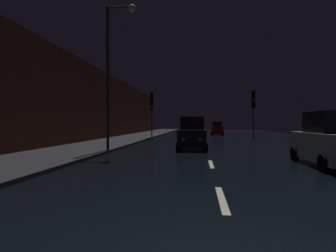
{
  "coord_description": "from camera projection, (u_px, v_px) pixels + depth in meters",
  "views": [
    {
      "loc": [
        -0.51,
        -3.17,
        1.67
      ],
      "look_at": [
        -3.22,
        21.54,
        1.4
      ],
      "focal_mm": 29.76,
      "sensor_mm": 36.0,
      "label": 1
    }
  ],
  "objects": [
    {
      "name": "sidewalk_left",
      "position": [
        128.0,
        139.0,
        28.31
      ],
      "size": [
        4.4,
        84.0,
        0.15
      ],
      "primitive_type": "cube",
      "color": "#28282B",
      "rests_on": "ground"
    },
    {
      "name": "lane_centerline",
      "position": [
        210.0,
        162.0,
        11.94
      ],
      "size": [
        0.16,
        14.61,
        0.01
      ],
      "color": "beige",
      "rests_on": "ground"
    },
    {
      "name": "traffic_light_far_right",
      "position": [
        253.0,
        104.0,
        29.99
      ],
      "size": [
        0.34,
        0.47,
        5.16
      ],
      "rotation": [
        0.0,
        0.0,
        -1.47
      ],
      "color": "#38383A",
      "rests_on": "ground"
    },
    {
      "name": "traffic_light_far_left",
      "position": [
        152.0,
        105.0,
        29.1
      ],
      "size": [
        0.34,
        0.47,
        4.89
      ],
      "rotation": [
        0.0,
        0.0,
        -1.46
      ],
      "color": "#38383A",
      "rests_on": "ground"
    },
    {
      "name": "ground",
      "position": [
        204.0,
        140.0,
        27.47
      ],
      "size": [
        27.75,
        84.0,
        0.02
      ],
      "primitive_type": "cube",
      "color": "black"
    },
    {
      "name": "building_facade_left",
      "position": [
        90.0,
        104.0,
        25.07
      ],
      "size": [
        0.8,
        63.0,
        6.84
      ],
      "primitive_type": "cube",
      "color": "#472319",
      "rests_on": "ground"
    },
    {
      "name": "car_parked_right_near",
      "position": [
        331.0,
        141.0,
        10.71
      ],
      "size": [
        1.94,
        4.19,
        2.11
      ],
      "rotation": [
        0.0,
        0.0,
        1.57
      ],
      "color": "silver",
      "rests_on": "ground"
    },
    {
      "name": "car_approaching_headlights",
      "position": [
        192.0,
        134.0,
        17.98
      ],
      "size": [
        1.89,
        4.1,
        2.07
      ],
      "rotation": [
        0.0,
        0.0,
        -1.57
      ],
      "color": "black",
      "rests_on": "ground"
    },
    {
      "name": "streetlamp_overhead",
      "position": [
        115.0,
        57.0,
        15.52
      ],
      "size": [
        1.7,
        0.44,
        8.24
      ],
      "color": "#2D2D30",
      "rests_on": "ground"
    },
    {
      "name": "car_distant_taillights",
      "position": [
        217.0,
        129.0,
        39.1
      ],
      "size": [
        1.7,
        3.67,
        1.85
      ],
      "rotation": [
        0.0,
        0.0,
        1.57
      ],
      "color": "maroon",
      "rests_on": "ground"
    }
  ]
}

